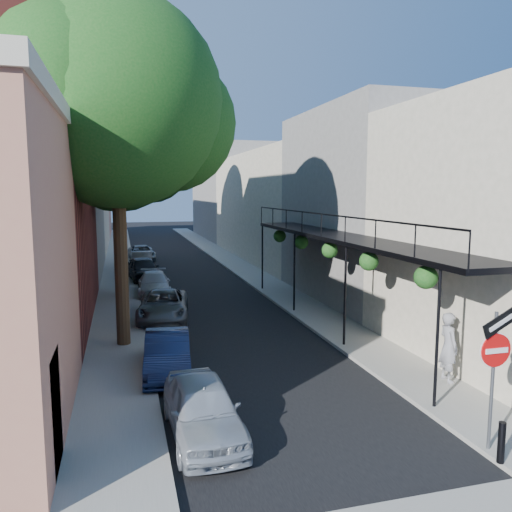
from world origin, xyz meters
TOP-DOWN VIEW (x-y plane):
  - ground at (0.00, 0.00)m, footprint 160.00×160.00m
  - road_surface at (0.00, 30.00)m, footprint 6.00×64.00m
  - sidewalk_left at (-4.00, 30.00)m, footprint 2.00×64.00m
  - sidewalk_right at (4.00, 30.00)m, footprint 2.00×64.00m
  - buildings_left at (-9.30, 28.76)m, footprint 10.10×59.10m
  - buildings_right at (8.99, 29.49)m, footprint 9.80×55.00m
  - sign_post at (3.16, 0.97)m, footprint 0.89×0.17m
  - bollard at (3.00, 0.50)m, footprint 0.14×0.14m
  - oak_near at (-3.37, 10.26)m, footprint 7.48×6.80m
  - oak_mid at (-3.42, 18.23)m, footprint 6.60×6.00m
  - oak_far at (-3.35, 27.27)m, footprint 7.70×7.00m
  - parked_car_a at (-2.20, 3.23)m, footprint 1.54×3.63m
  - parked_car_b at (-2.60, 7.15)m, footprint 1.56×3.66m
  - parked_car_c at (-2.20, 13.31)m, footprint 2.49×4.45m
  - parked_car_d at (-2.25, 18.46)m, footprint 1.75×3.94m
  - parked_car_e at (-2.60, 22.71)m, footprint 2.10×4.20m
  - parked_car_f at (-2.52, 26.84)m, footprint 1.32×3.64m
  - parked_car_g at (-2.35, 31.63)m, footprint 2.04×4.11m
  - pedestrian at (4.60, 4.31)m, footprint 0.52×0.73m

SIDE VIEW (x-z plane):
  - ground at x=0.00m, z-range 0.00..0.00m
  - road_surface at x=0.00m, z-range 0.00..0.01m
  - sidewalk_left at x=-4.00m, z-range 0.00..0.12m
  - sidewalk_right at x=4.00m, z-range 0.00..0.12m
  - bollard at x=3.00m, z-range 0.12..0.92m
  - parked_car_g at x=-2.35m, z-range 0.00..1.12m
  - parked_car_d at x=-2.25m, z-range 0.00..1.12m
  - parked_car_b at x=-2.60m, z-range 0.00..1.18m
  - parked_car_c at x=-2.20m, z-range 0.00..1.18m
  - parked_car_f at x=-2.52m, z-range 0.00..1.19m
  - parked_car_a at x=-2.20m, z-range 0.00..1.22m
  - parked_car_e at x=-2.60m, z-range 0.00..1.38m
  - pedestrian at x=4.60m, z-range 0.12..2.00m
  - sign_post at x=3.16m, z-range 0.54..3.53m
  - buildings_right at x=8.99m, z-range -0.58..9.42m
  - buildings_left at x=-9.30m, z-range -1.06..10.94m
  - oak_mid at x=-3.42m, z-range 1.96..12.16m
  - oak_near at x=-3.37m, z-range 2.17..13.59m
  - oak_far at x=-3.35m, z-range 2.31..14.21m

